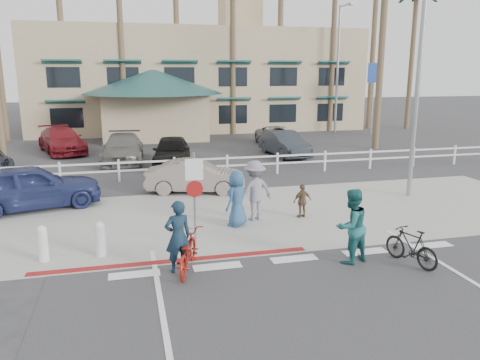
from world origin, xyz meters
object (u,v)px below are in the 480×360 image
object	(u,v)px
bike_red	(187,251)
car_red_compact	(30,187)
sign_post	(195,195)
bike_black	(411,246)
car_white_sedan	(196,176)

from	to	relation	value
bike_red	car_red_compact	world-z (taller)	car_red_compact
sign_post	car_red_compact	bearing A→B (deg)	136.22
bike_black	car_red_compact	distance (m)	12.48
sign_post	bike_black	world-z (taller)	sign_post
bike_black	car_red_compact	xyz separation A→B (m)	(-10.05, 7.40, 0.33)
bike_red	bike_black	distance (m)	5.52
bike_red	bike_black	world-z (taller)	bike_red
bike_red	car_red_compact	xyz separation A→B (m)	(-4.61, 6.45, 0.31)
bike_red	sign_post	bearing A→B (deg)	-87.32
car_white_sedan	car_red_compact	xyz separation A→B (m)	(-5.91, -0.97, 0.15)
car_white_sedan	car_red_compact	world-z (taller)	car_red_compact
bike_black	sign_post	bearing A→B (deg)	-45.30
car_red_compact	bike_red	bearing A→B (deg)	-160.17
sign_post	bike_black	distance (m)	5.71
sign_post	bike_red	size ratio (longest dim) A/B	1.57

